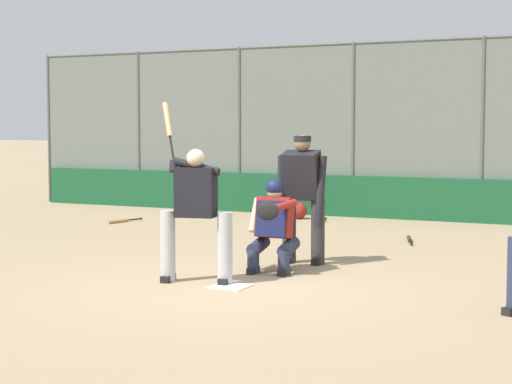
{
  "coord_description": "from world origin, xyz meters",
  "views": [
    {
      "loc": [
        -4.61,
        8.87,
        1.9
      ],
      "look_at": [
        0.15,
        -1.0,
        1.05
      ],
      "focal_mm": 60.0,
      "sensor_mm": 36.0,
      "label": 1
    }
  ],
  "objects": [
    {
      "name": "ground_plane",
      "position": [
        0.0,
        0.0,
        0.0
      ],
      "size": [
        160.0,
        160.0,
        0.0
      ],
      "primitive_type": "plane",
      "color": "tan"
    },
    {
      "name": "backstop_fence",
      "position": [
        -0.0,
        -8.13,
        1.91
      ],
      "size": [
        18.72,
        0.08,
        3.64
      ],
      "color": "#515651",
      "rests_on": "ground_plane"
    },
    {
      "name": "spare_bat_near_backstop",
      "position": [
        5.05,
        -5.03,
        0.03
      ],
      "size": [
        0.25,
        0.89,
        0.07
      ],
      "rotation": [
        0.0,
        0.0,
        1.35
      ],
      "color": "black",
      "rests_on": "ground_plane"
    },
    {
      "name": "catcher_behind_plate",
      "position": [
        -0.03,
        -1.13,
        0.63
      ],
      "size": [
        0.66,
        0.77,
        1.21
      ],
      "rotation": [
        0.0,
        0.0,
        0.11
      ],
      "color": "#2D334C",
      "rests_on": "ground_plane"
    },
    {
      "name": "batter_at_plate",
      "position": [
        0.5,
        -0.05,
        0.89
      ],
      "size": [
        1.11,
        0.57,
        2.2
      ],
      "rotation": [
        0.0,
        0.0,
        0.2
      ],
      "color": "#B7B7BC",
      "rests_on": "ground_plane"
    },
    {
      "name": "equipment_bag_dugout_side",
      "position": [
        2.57,
        -7.17,
        0.17
      ],
      "size": [
        1.19,
        0.33,
        0.33
      ],
      "color": "maroon",
      "rests_on": "ground_plane"
    },
    {
      "name": "umpire_home",
      "position": [
        -0.12,
        -1.91,
        0.96
      ],
      "size": [
        0.72,
        0.47,
        1.78
      ],
      "rotation": [
        0.0,
        0.0,
        0.07
      ],
      "color": "#333333",
      "rests_on": "ground_plane"
    },
    {
      "name": "spare_bat_by_padding",
      "position": [
        1.45,
        -6.66,
        0.03
      ],
      "size": [
        0.24,
        0.88,
        0.07
      ],
      "rotation": [
        0.0,
        0.0,
        1.79
      ],
      "color": "black",
      "rests_on": "ground_plane"
    },
    {
      "name": "spare_bat_third_base_side",
      "position": [
        -0.83,
        -4.79,
        0.03
      ],
      "size": [
        0.32,
        0.81,
        0.07
      ],
      "rotation": [
        0.0,
        0.0,
        5.04
      ],
      "color": "black",
      "rests_on": "ground_plane"
    },
    {
      "name": "home_plate_marker",
      "position": [
        0.0,
        0.0,
        0.01
      ],
      "size": [
        0.43,
        0.43,
        0.01
      ],
      "primitive_type": "cube",
      "color": "white",
      "rests_on": "ground_plane"
    },
    {
      "name": "padding_wall",
      "position": [
        0.0,
        -8.03,
        0.43
      ],
      "size": [
        18.27,
        0.18,
        0.86
      ],
      "primitive_type": "cube",
      "color": "#19512D",
      "rests_on": "ground_plane"
    }
  ]
}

